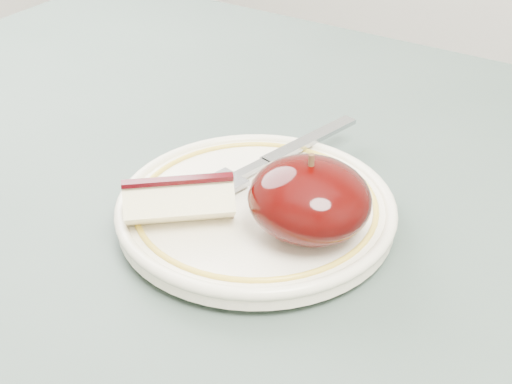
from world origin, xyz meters
The scene contains 5 objects.
table centered at (0.00, 0.00, 0.66)m, with size 0.90×0.90×0.75m.
plate centered at (0.05, 0.05, 0.76)m, with size 0.20×0.20×0.02m.
apple_half centered at (0.10, 0.04, 0.79)m, with size 0.08×0.08×0.06m.
apple_wedge centered at (0.02, 0.01, 0.78)m, with size 0.08×0.07×0.04m.
fork centered at (0.03, 0.10, 0.77)m, with size 0.06×0.20×0.00m.
Camera 1 is at (0.28, -0.30, 1.05)m, focal length 50.00 mm.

